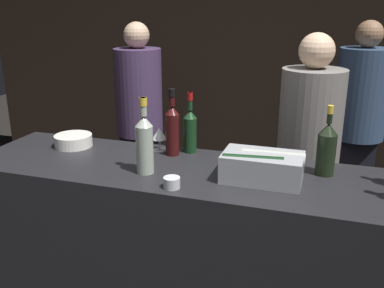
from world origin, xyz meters
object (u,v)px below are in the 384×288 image
(person_grey_polo, at_px, (140,115))
(rose_wine_bottle, at_px, (145,142))
(candle_votive, at_px, (172,183))
(champagne_bottle, at_px, (327,148))
(bowl_white, at_px, (73,140))
(person_blond_tee, at_px, (359,118))
(ice_bin_with_bottles, at_px, (262,165))
(red_wine_bottle_burgundy, at_px, (190,129))
(wine_glass, at_px, (159,134))
(person_in_hoodie, at_px, (307,155))
(red_wine_bottle_black_foil, at_px, (172,128))

(person_grey_polo, bearing_deg, rose_wine_bottle, 2.66)
(candle_votive, relative_size, champagne_bottle, 0.22)
(bowl_white, bearing_deg, person_blond_tee, 46.10)
(bowl_white, bearing_deg, ice_bin_with_bottles, -8.43)
(red_wine_bottle_burgundy, bearing_deg, person_grey_polo, 126.21)
(wine_glass, relative_size, person_in_hoodie, 0.08)
(bowl_white, distance_m, rose_wine_bottle, 0.61)
(red_wine_bottle_black_foil, distance_m, rose_wine_bottle, 0.28)
(wine_glass, xyz_separation_m, champagne_bottle, (0.87, -0.08, 0.04))
(red_wine_bottle_burgundy, distance_m, rose_wine_bottle, 0.37)
(candle_votive, relative_size, person_blond_tee, 0.04)
(ice_bin_with_bottles, bearing_deg, champagne_bottle, 31.14)
(person_in_hoodie, relative_size, person_grey_polo, 0.99)
(bowl_white, height_order, red_wine_bottle_black_foil, red_wine_bottle_black_foil)
(wine_glass, height_order, candle_votive, wine_glass)
(candle_votive, relative_size, red_wine_bottle_black_foil, 0.21)
(person_grey_polo, bearing_deg, person_blond_tee, 80.24)
(red_wine_bottle_black_foil, relative_size, champagne_bottle, 1.07)
(red_wine_bottle_burgundy, relative_size, person_blond_tee, 0.19)
(ice_bin_with_bottles, distance_m, red_wine_bottle_black_foil, 0.55)
(bowl_white, relative_size, champagne_bottle, 0.63)
(bowl_white, distance_m, person_grey_polo, 1.26)
(rose_wine_bottle, xyz_separation_m, person_in_hoodie, (0.70, 0.90, -0.29))
(candle_votive, relative_size, person_grey_polo, 0.04)
(red_wine_bottle_burgundy, relative_size, rose_wine_bottle, 0.90)
(candle_votive, bearing_deg, rose_wine_bottle, 144.81)
(bowl_white, xyz_separation_m, rose_wine_bottle, (0.55, -0.24, 0.12))
(rose_wine_bottle, distance_m, person_in_hoodie, 1.18)
(wine_glass, height_order, champagne_bottle, champagne_bottle)
(rose_wine_bottle, height_order, person_grey_polo, person_grey_polo)
(person_blond_tee, bearing_deg, ice_bin_with_bottles, 28.79)
(rose_wine_bottle, bearing_deg, bowl_white, 156.38)
(wine_glass, height_order, red_wine_bottle_black_foil, red_wine_bottle_black_foil)
(red_wine_bottle_black_foil, height_order, rose_wine_bottle, rose_wine_bottle)
(candle_votive, distance_m, person_grey_polo, 1.85)
(ice_bin_with_bottles, height_order, person_blond_tee, person_blond_tee)
(person_grey_polo, bearing_deg, red_wine_bottle_black_foil, 8.84)
(red_wine_bottle_black_foil, xyz_separation_m, rose_wine_bottle, (-0.03, -0.28, 0.00))
(ice_bin_with_bottles, height_order, wine_glass, same)
(ice_bin_with_bottles, distance_m, wine_glass, 0.65)
(bowl_white, height_order, red_wine_bottle_burgundy, red_wine_bottle_burgundy)
(wine_glass, bearing_deg, champagne_bottle, -5.14)
(bowl_white, bearing_deg, red_wine_bottle_burgundy, 9.87)
(red_wine_bottle_burgundy, bearing_deg, rose_wine_bottle, -106.84)
(wine_glass, xyz_separation_m, red_wine_bottle_burgundy, (0.17, 0.03, 0.04))
(champagne_bottle, bearing_deg, candle_votive, -149.56)
(person_grey_polo, bearing_deg, bowl_white, -15.48)
(candle_votive, bearing_deg, ice_bin_with_bottles, 29.91)
(champagne_bottle, bearing_deg, person_grey_polo, 140.97)
(champagne_bottle, xyz_separation_m, person_grey_polo, (-1.53, 1.24, -0.26))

